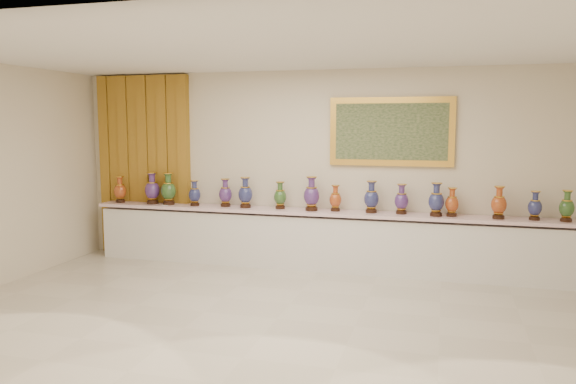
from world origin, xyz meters
name	(u,v)px	position (x,y,z in m)	size (l,w,h in m)	color
ground	(277,319)	(0.00, 0.00, 0.00)	(8.00, 8.00, 0.00)	beige
room	(180,161)	(-2.38, 2.44, 1.59)	(8.00, 8.00, 8.00)	beige
counter	(320,241)	(0.00, 2.27, 0.44)	(7.28, 0.48, 0.90)	white
vase_0	(120,191)	(-3.37, 2.23, 1.09)	(0.24, 0.24, 0.44)	#321A0E
vase_1	(152,190)	(-2.78, 2.23, 1.13)	(0.27, 0.27, 0.51)	#321A0E
vase_2	(168,190)	(-2.49, 2.22, 1.13)	(0.31, 0.31, 0.51)	#321A0E
vase_3	(195,194)	(-2.03, 2.21, 1.08)	(0.20, 0.20, 0.41)	#321A0E
vase_4	(225,194)	(-1.53, 2.27, 1.10)	(0.27, 0.27, 0.44)	#321A0E
vase_5	(245,194)	(-1.18, 2.25, 1.11)	(0.29, 0.29, 0.48)	#321A0E
vase_6	(280,197)	(-0.64, 2.29, 1.09)	(0.25, 0.25, 0.42)	#321A0E
vase_7	(312,195)	(-0.13, 2.23, 1.13)	(0.31, 0.31, 0.51)	#321A0E
vase_8	(335,199)	(0.22, 2.29, 1.07)	(0.23, 0.23, 0.39)	#321A0E
vase_9	(371,198)	(0.76, 2.28, 1.11)	(0.24, 0.24, 0.47)	#321A0E
vase_10	(402,200)	(1.19, 2.29, 1.09)	(0.24, 0.24, 0.43)	#321A0E
vase_11	(436,201)	(1.68, 2.22, 1.11)	(0.25, 0.25, 0.47)	#321A0E
vase_12	(452,203)	(1.89, 2.25, 1.08)	(0.25, 0.25, 0.41)	#321A0E
vase_13	(499,204)	(2.51, 2.22, 1.10)	(0.27, 0.27, 0.45)	#321A0E
vase_14	(535,207)	(2.97, 2.25, 1.08)	(0.23, 0.23, 0.40)	#321A0E
vase_15	(567,208)	(3.36, 2.22, 1.09)	(0.20, 0.20, 0.42)	#321A0E
label_card	(165,205)	(-2.50, 2.13, 0.90)	(0.10, 0.06, 0.00)	white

